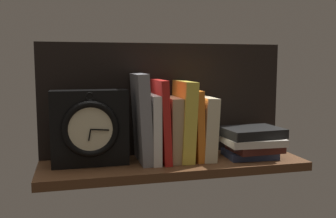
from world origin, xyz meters
TOP-DOWN VIEW (x-y plane):
  - ground_plane at (0.00, 0.00)cm, footprint 76.80×22.28cm
  - back_panel at (0.00, 10.54)cm, footprint 76.80×1.20cm
  - book_gray_chess at (-9.12, 2.01)cm, footprint 4.50×14.64cm
  - book_white_catcher at (-6.03, 2.01)cm, footprint 2.42×15.30cm
  - book_red_requiem at (-3.48, 2.01)cm, footprint 3.15×15.86cm
  - book_tan_shortstories at (-0.45, 2.01)cm, footprint 3.45×13.38cm
  - book_yellow_seinlanguage at (3.40, 2.01)cm, footprint 4.77×14.93cm
  - book_orange_pandolfini at (6.64, 2.01)cm, footprint 2.75×14.32cm
  - book_cream_twain at (9.92, 2.01)cm, footprint 4.63×14.70cm
  - framed_clock at (-23.77, 1.34)cm, footprint 21.10×7.74cm
  - book_stack_side at (24.35, -1.17)cm, footprint 18.22×14.74cm

SIDE VIEW (x-z plane):
  - ground_plane at x=0.00cm, z-range -2.50..0.00cm
  - book_stack_side at x=24.35cm, z-range 0.31..9.27cm
  - book_cream_twain at x=9.92cm, z-range -0.08..18.57cm
  - book_tan_shortstories at x=-0.45cm, z-range -0.01..18.57cm
  - book_white_catcher at x=-6.03cm, z-range 0.00..19.48cm
  - book_orange_pandolfini at x=6.64cm, z-range -0.03..20.66cm
  - framed_clock at x=-23.77cm, z-range 0.05..21.15cm
  - book_yellow_seinlanguage at x=3.40cm, z-range -0.07..23.28cm
  - book_red_requiem at x=-3.48cm, z-range -0.03..23.73cm
  - book_gray_chess at x=-9.12cm, z-range -0.07..25.54cm
  - back_panel at x=0.00cm, z-range 0.00..34.54cm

